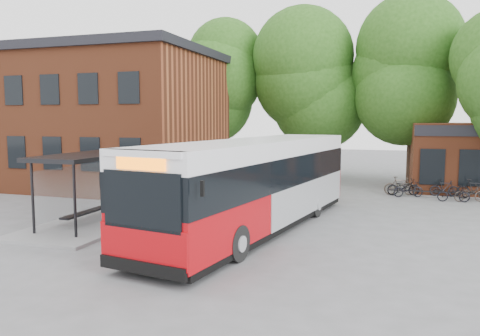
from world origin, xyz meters
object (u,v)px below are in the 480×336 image
(bicycle_6, at_px, (470,194))
(bicycle_0, at_px, (408,189))
(bicycle_3, at_px, (444,188))
(bus_shelter, at_px, (94,189))
(bicycle_1, at_px, (400,186))
(bicycle_7, at_px, (475,190))
(city_bus, at_px, (256,185))
(bicycle_4, at_px, (454,194))
(bicycle_2, at_px, (403,187))

(bicycle_6, bearing_deg, bicycle_0, 58.94)
(bicycle_6, bearing_deg, bicycle_3, 16.54)
(bus_shelter, distance_m, bicycle_1, 16.55)
(bicycle_1, distance_m, bicycle_7, 3.73)
(bus_shelter, relative_size, bicycle_0, 4.25)
(bicycle_7, bearing_deg, city_bus, 153.25)
(bicycle_1, bearing_deg, bus_shelter, 125.89)
(bus_shelter, xyz_separation_m, bicycle_6, (15.21, 10.40, -1.02))
(city_bus, relative_size, bicycle_4, 8.68)
(bus_shelter, relative_size, bicycle_2, 3.89)
(bicycle_3, bearing_deg, bicycle_7, -113.61)
(bicycle_6, bearing_deg, bicycle_7, -43.82)
(bicycle_0, distance_m, bicycle_3, 2.08)
(city_bus, height_order, bicycle_6, city_bus)
(bus_shelter, relative_size, bicycle_1, 4.05)
(bicycle_4, bearing_deg, bicycle_7, -50.79)
(bicycle_1, relative_size, bicycle_2, 0.96)
(city_bus, relative_size, bicycle_0, 8.25)
(bicycle_4, bearing_deg, bus_shelter, 120.62)
(bus_shelter, relative_size, bicycle_6, 4.32)
(bicycle_3, distance_m, bicycle_6, 1.76)
(bicycle_0, height_order, bicycle_4, bicycle_0)
(bus_shelter, height_order, bicycle_1, bus_shelter)
(bicycle_1, bearing_deg, bicycle_3, -91.15)
(bus_shelter, xyz_separation_m, city_bus, (6.46, 1.14, 0.28))
(city_bus, bearing_deg, bicycle_2, 71.40)
(bicycle_0, bearing_deg, bicycle_6, -123.33)
(bicycle_3, bearing_deg, bicycle_1, 97.79)
(bicycle_6, bearing_deg, bicycle_4, 90.19)
(city_bus, bearing_deg, bicycle_3, 63.86)
(bicycle_7, bearing_deg, bicycle_1, 100.21)
(bicycle_3, height_order, bicycle_4, bicycle_3)
(bicycle_0, height_order, bicycle_3, bicycle_3)
(bicycle_0, relative_size, bicycle_6, 1.02)
(bicycle_4, bearing_deg, bicycle_2, 55.85)
(bicycle_2, distance_m, bicycle_6, 3.37)
(bicycle_0, relative_size, bicycle_7, 0.92)
(city_bus, distance_m, bicycle_4, 12.07)
(city_bus, distance_m, bicycle_1, 11.77)
(bicycle_2, relative_size, bicycle_7, 1.01)
(bicycle_7, bearing_deg, bicycle_3, 81.19)
(bicycle_3, bearing_deg, bicycle_2, 99.40)
(bus_shelter, bearing_deg, bicycle_7, 35.72)
(bicycle_0, bearing_deg, bicycle_4, -134.10)
(city_bus, relative_size, bicycle_6, 8.38)
(bicycle_1, bearing_deg, bicycle_6, -116.75)
(city_bus, bearing_deg, bicycle_4, 58.05)
(bicycle_2, distance_m, bicycle_7, 3.55)
(bicycle_0, distance_m, bicycle_7, 3.31)
(bicycle_1, distance_m, bicycle_2, 0.18)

